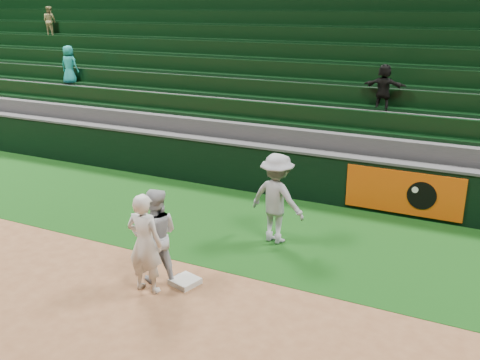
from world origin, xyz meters
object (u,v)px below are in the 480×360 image
object	(u,v)px
first_baseman	(145,243)
baserunner	(155,235)
base_coach	(277,199)
first_base	(185,281)

from	to	relation	value
first_baseman	baserunner	xyz separation A→B (m)	(-0.06, 0.39, -0.03)
first_baseman	base_coach	world-z (taller)	base_coach
first_baseman	base_coach	bearing A→B (deg)	-116.49
baserunner	base_coach	size ratio (longest dim) A/B	0.91
first_base	baserunner	size ratio (longest dim) A/B	0.25
first_base	base_coach	xyz separation A→B (m)	(0.74, 2.33, 0.89)
first_baseman	base_coach	xyz separation A→B (m)	(1.21, 2.79, 0.06)
first_base	first_baseman	world-z (taller)	first_baseman
first_base	first_baseman	xyz separation A→B (m)	(-0.47, -0.46, 0.83)
first_baseman	baserunner	bearing A→B (deg)	-83.93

